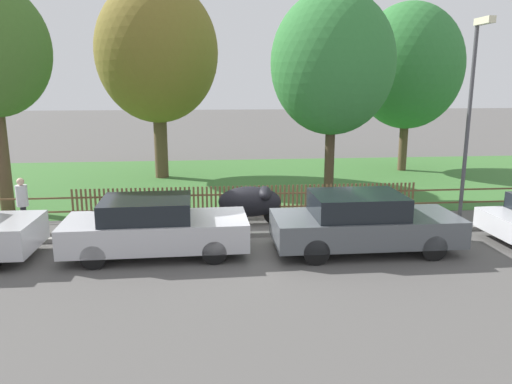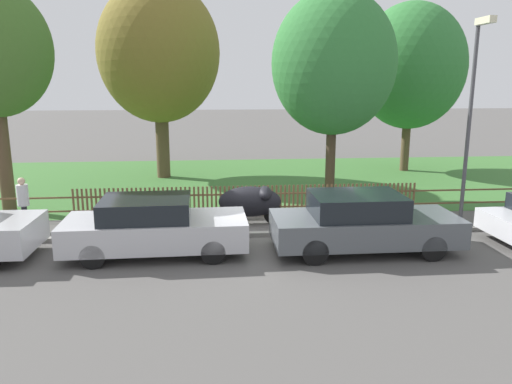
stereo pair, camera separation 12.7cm
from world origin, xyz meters
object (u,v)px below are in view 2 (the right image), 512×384
(tree_far_left, at_px, (411,67))
(parked_car_navy_estate, at_px, (154,226))
(covered_motorcycle, at_px, (252,201))
(street_lamp, at_px, (473,100))
(tree_behind_motorcycle, at_px, (159,53))
(parked_car_red_compact, at_px, (362,222))
(pedestrian_near_fence, at_px, (23,201))
(tree_mid_park, at_px, (334,63))

(tree_far_left, bearing_deg, parked_car_navy_estate, -134.27)
(covered_motorcycle, height_order, tree_far_left, tree_far_left)
(street_lamp, bearing_deg, tree_behind_motorcycle, 137.68)
(covered_motorcycle, bearing_deg, tree_far_left, 50.88)
(parked_car_red_compact, bearing_deg, tree_far_left, 63.73)
(pedestrian_near_fence, bearing_deg, tree_far_left, -82.86)
(covered_motorcycle, bearing_deg, tree_mid_park, 45.36)
(parked_car_navy_estate, bearing_deg, pedestrian_near_fence, 148.50)
(tree_behind_motorcycle, relative_size, tree_far_left, 1.08)
(parked_car_red_compact, distance_m, street_lamp, 4.90)
(parked_car_navy_estate, bearing_deg, street_lamp, 8.93)
(tree_behind_motorcycle, xyz_separation_m, tree_far_left, (11.21, 0.68, -0.52))
(tree_mid_park, distance_m, tree_far_left, 7.60)
(tree_behind_motorcycle, distance_m, street_lamp, 12.80)
(covered_motorcycle, height_order, street_lamp, street_lamp)
(tree_behind_motorcycle, height_order, tree_mid_park, tree_behind_motorcycle)
(tree_mid_park, bearing_deg, parked_car_red_compact, -94.38)
(parked_car_red_compact, distance_m, tree_behind_motorcycle, 12.71)
(parked_car_navy_estate, xyz_separation_m, tree_mid_park, (5.55, 5.03, 4.03))
(covered_motorcycle, distance_m, street_lamp, 6.83)
(parked_car_red_compact, relative_size, tree_far_left, 0.60)
(parked_car_navy_estate, distance_m, parked_car_red_compact, 5.16)
(tree_mid_park, height_order, pedestrian_near_fence, tree_mid_park)
(tree_far_left, height_order, pedestrian_near_fence, tree_far_left)
(tree_behind_motorcycle, relative_size, street_lamp, 1.42)
(parked_car_navy_estate, xyz_separation_m, pedestrian_near_fence, (-3.86, 2.25, 0.16))
(parked_car_navy_estate, xyz_separation_m, covered_motorcycle, (2.59, 2.46, -0.03))
(parked_car_red_compact, bearing_deg, parked_car_navy_estate, 177.37)
(parked_car_red_compact, relative_size, pedestrian_near_fence, 2.96)
(parked_car_red_compact, relative_size, street_lamp, 0.79)
(covered_motorcycle, relative_size, tree_behind_motorcycle, 0.24)
(tree_mid_park, bearing_deg, street_lamp, -47.99)
(street_lamp, bearing_deg, pedestrian_near_fence, 176.81)
(tree_behind_motorcycle, xyz_separation_m, tree_mid_park, (6.26, -5.07, -0.57))
(tree_behind_motorcycle, bearing_deg, covered_motorcycle, -66.68)
(tree_mid_park, height_order, street_lamp, tree_mid_park)
(parked_car_red_compact, xyz_separation_m, tree_mid_park, (0.40, 5.24, 4.00))
(tree_mid_park, xyz_separation_m, street_lamp, (3.13, -3.47, -1.09))
(parked_car_navy_estate, height_order, tree_behind_motorcycle, tree_behind_motorcycle)
(tree_far_left, bearing_deg, covered_motorcycle, -133.57)
(pedestrian_near_fence, height_order, street_lamp, street_lamp)
(parked_car_navy_estate, distance_m, covered_motorcycle, 3.57)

